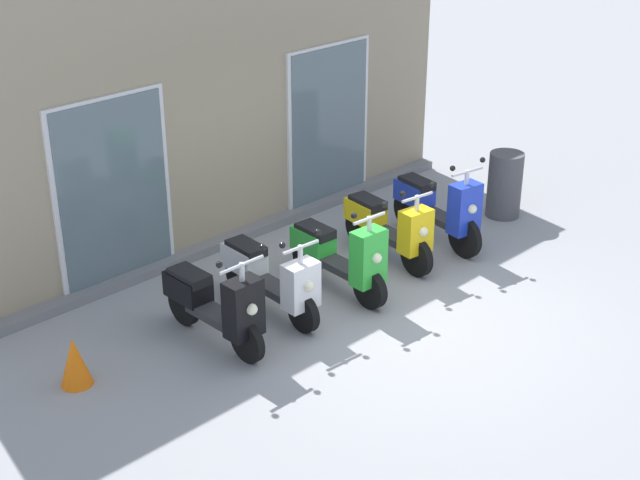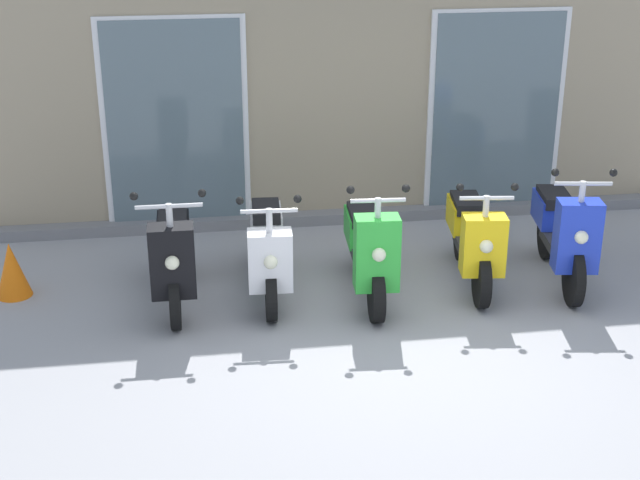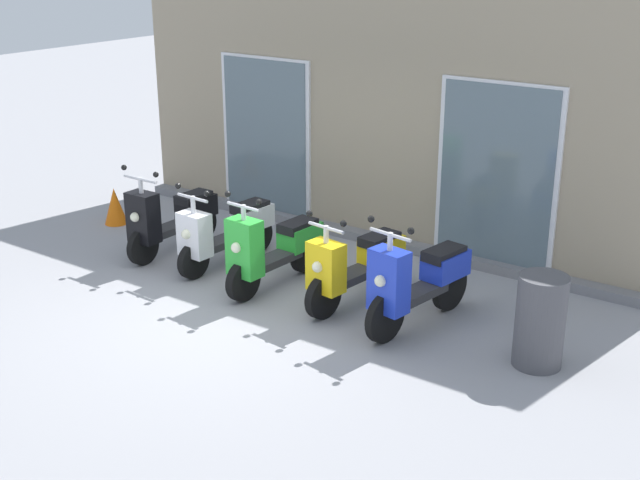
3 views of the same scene
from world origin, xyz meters
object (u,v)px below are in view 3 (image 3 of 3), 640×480
at_px(scooter_black, 171,217).
at_px(traffic_cone, 115,206).
at_px(trash_bin, 540,321).
at_px(scooter_yellow, 356,265).
at_px(scooter_green, 273,249).
at_px(scooter_blue, 417,281).
at_px(scooter_white, 226,230).

xyz_separation_m(scooter_black, traffic_cone, (-1.48, 0.37, -0.22)).
bearing_deg(trash_bin, scooter_yellow, 175.01).
xyz_separation_m(scooter_green, scooter_yellow, (1.03, 0.16, -0.01)).
xyz_separation_m(trash_bin, traffic_cone, (-6.45, 0.51, -0.20)).
xyz_separation_m(scooter_black, scooter_blue, (3.62, -0.07, 0.03)).
relative_size(scooter_black, traffic_cone, 2.95).
bearing_deg(scooter_white, scooter_green, -12.99).
distance_m(scooter_black, scooter_white, 0.86).
bearing_deg(scooter_yellow, trash_bin, -4.99).
distance_m(scooter_black, scooter_yellow, 2.78).
xyz_separation_m(scooter_white, scooter_blue, (2.76, -0.16, 0.06)).
relative_size(scooter_white, trash_bin, 1.73).
bearing_deg(traffic_cone, trash_bin, -4.51).
relative_size(scooter_white, traffic_cone, 3.04).
bearing_deg(traffic_cone, scooter_white, -6.70).
xyz_separation_m(scooter_green, trash_bin, (3.22, -0.03, -0.02)).
xyz_separation_m(scooter_yellow, scooter_blue, (0.84, -0.12, 0.05)).
relative_size(scooter_yellow, traffic_cone, 3.00).
distance_m(scooter_black, scooter_green, 1.76).
relative_size(scooter_white, scooter_yellow, 1.01).
height_order(scooter_black, trash_bin, scooter_black).
xyz_separation_m(scooter_black, trash_bin, (4.97, -0.14, -0.02)).
distance_m(scooter_blue, traffic_cone, 5.12).
relative_size(scooter_white, scooter_green, 1.02).
xyz_separation_m(scooter_white, trash_bin, (4.12, -0.24, 0.01)).
height_order(scooter_black, traffic_cone, scooter_black).
height_order(trash_bin, traffic_cone, trash_bin).
xyz_separation_m(scooter_white, scooter_yellow, (1.93, -0.04, 0.01)).
bearing_deg(scooter_black, scooter_yellow, 0.98).
xyz_separation_m(scooter_black, scooter_yellow, (2.78, 0.05, -0.02)).
relative_size(scooter_blue, trash_bin, 1.76).
distance_m(scooter_blue, trash_bin, 1.36).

